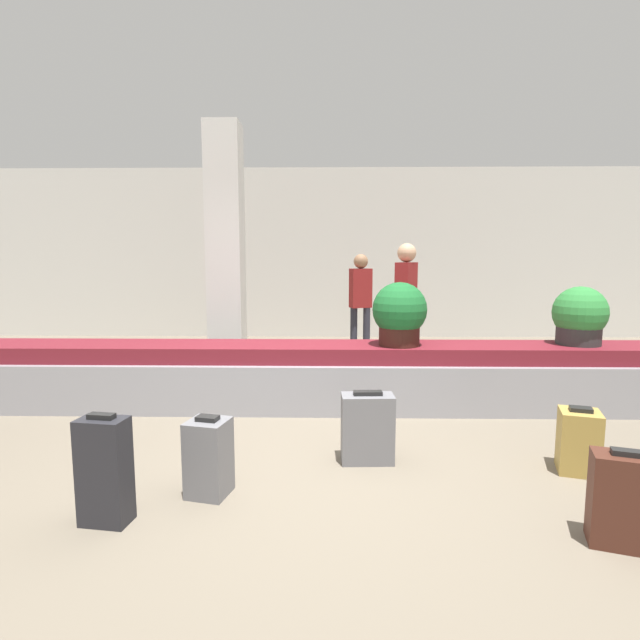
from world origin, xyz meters
TOP-DOWN VIEW (x-y plane):
  - ground_plane at (0.00, 0.00)m, footprint 18.00×18.00m
  - back_wall at (0.00, 6.01)m, footprint 18.00×0.06m
  - carousel at (0.00, 1.45)m, footprint 7.72×0.77m
  - pillar at (-1.23, 2.80)m, footprint 0.43×0.43m
  - suitcase_0 at (0.39, 0.04)m, footprint 0.40×0.23m
  - suitcase_1 at (1.70, -1.05)m, footprint 0.43×0.30m
  - suitcase_2 at (-0.69, -0.51)m, footprint 0.30×0.30m
  - suitcase_3 at (-1.21, -0.87)m, footprint 0.30×0.21m
  - suitcase_4 at (1.90, -0.11)m, footprint 0.33×0.33m
  - potted_plant_0 at (0.80, 1.40)m, footprint 0.55×0.55m
  - potted_plant_1 at (2.65, 1.49)m, footprint 0.53×0.53m
  - traveler_0 at (0.58, 4.12)m, footprint 0.36×0.28m
  - traveler_1 at (-1.39, 3.92)m, footprint 0.37×0.32m
  - traveler_2 at (1.08, 2.79)m, footprint 0.32×0.37m

SIDE VIEW (x-z plane):
  - ground_plane at x=0.00m, z-range 0.00..0.00m
  - suitcase_4 at x=1.90m, z-range -0.01..0.47m
  - suitcase_2 at x=-0.69m, z-range -0.01..0.52m
  - suitcase_1 at x=1.70m, z-range -0.01..0.53m
  - suitcase_0 at x=0.39m, z-range -0.01..0.54m
  - carousel at x=0.00m, z-range -0.02..0.64m
  - suitcase_3 at x=-1.21m, z-range -0.01..0.65m
  - traveler_0 at x=0.58m, z-range 0.14..1.73m
  - potted_plant_1 at x=2.65m, z-range 0.64..1.24m
  - traveler_1 at x=-1.39m, z-range 0.15..1.75m
  - potted_plant_0 at x=0.80m, z-range 0.66..1.30m
  - traveler_2 at x=1.08m, z-range 0.17..1.89m
  - back_wall at x=0.00m, z-range 0.00..3.20m
  - pillar at x=-1.23m, z-range 0.00..3.20m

